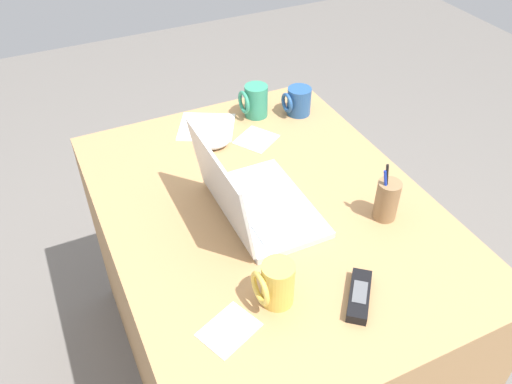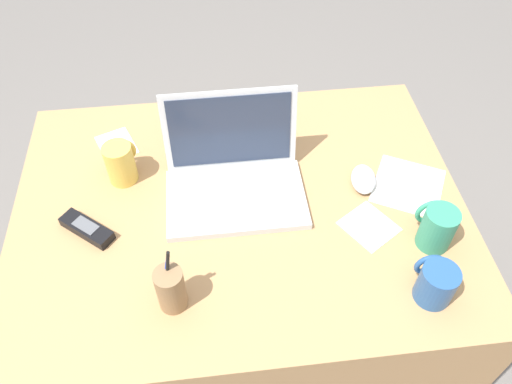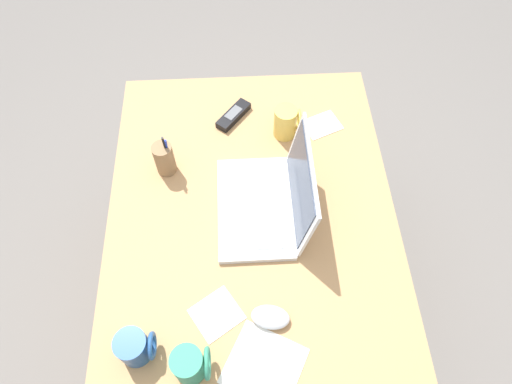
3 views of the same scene
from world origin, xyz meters
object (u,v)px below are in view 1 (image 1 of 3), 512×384
(coffee_mug_white, at_px, (276,284))
(pen_holder, at_px, (387,200))
(coffee_mug_tall, at_px, (298,101))
(computer_mouse, at_px, (213,143))
(cordless_phone, at_px, (359,296))
(coffee_mug_spare, at_px, (255,101))
(laptop, at_px, (252,200))

(coffee_mug_white, relative_size, pen_holder, 0.65)
(coffee_mug_white, xyz_separation_m, coffee_mug_tall, (0.67, -0.43, -0.01))
(computer_mouse, relative_size, cordless_phone, 0.74)
(computer_mouse, xyz_separation_m, cordless_phone, (-0.69, -0.08, -0.00))
(coffee_mug_spare, bearing_deg, laptop, 153.84)
(laptop, height_order, computer_mouse, laptop)
(coffee_mug_white, bearing_deg, pen_holder, -71.97)
(coffee_mug_white, xyz_separation_m, pen_holder, (0.12, -0.38, 0.00))
(computer_mouse, bearing_deg, coffee_mug_spare, -48.29)
(computer_mouse, height_order, coffee_mug_white, coffee_mug_white)
(laptop, distance_m, pen_holder, 0.35)
(coffee_mug_tall, relative_size, coffee_mug_spare, 0.85)
(cordless_phone, bearing_deg, computer_mouse, 6.26)
(coffee_mug_spare, relative_size, pen_holder, 0.64)
(coffee_mug_white, relative_size, coffee_mug_spare, 1.02)
(computer_mouse, xyz_separation_m, pen_holder, (-0.49, -0.29, 0.04))
(computer_mouse, height_order, coffee_mug_tall, coffee_mug_tall)
(laptop, bearing_deg, computer_mouse, -3.54)
(computer_mouse, distance_m, pen_holder, 0.57)
(computer_mouse, bearing_deg, coffee_mug_white, -176.87)
(laptop, bearing_deg, coffee_mug_spare, -26.16)
(pen_holder, bearing_deg, coffee_mug_spare, 8.72)
(coffee_mug_tall, bearing_deg, cordless_phone, 161.15)
(coffee_mug_white, distance_m, coffee_mug_tall, 0.80)
(laptop, xyz_separation_m, cordless_phone, (-0.36, -0.10, -0.04))
(coffee_mug_tall, bearing_deg, pen_holder, 175.47)
(laptop, distance_m, computer_mouse, 0.33)
(coffee_mug_white, height_order, pen_holder, pen_holder)
(coffee_mug_white, xyz_separation_m, coffee_mug_spare, (0.72, -0.29, -0.00))
(coffee_mug_white, bearing_deg, laptop, -14.70)
(computer_mouse, bearing_deg, pen_holder, -137.42)
(laptop, xyz_separation_m, computer_mouse, (0.33, -0.02, -0.03))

